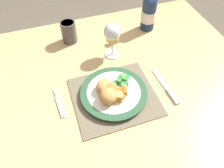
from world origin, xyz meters
name	(u,v)px	position (x,y,z in m)	size (l,w,h in m)	color
ground_plane	(112,154)	(0.00, 0.00, 0.00)	(6.00, 6.00, 0.00)	brown
dining_table	(112,95)	(0.00, 0.00, 0.64)	(1.18, 0.90, 0.74)	tan
placemat	(115,96)	(-0.02, -0.08, 0.74)	(0.30, 0.27, 0.01)	gray
dinner_plate	(114,93)	(-0.02, -0.07, 0.76)	(0.25, 0.25, 0.02)	white
breaded_croquettes	(108,91)	(-0.04, -0.08, 0.79)	(0.10, 0.13, 0.05)	#A87033
green_beans_pile	(121,82)	(0.02, -0.05, 0.77)	(0.08, 0.09, 0.02)	green
glazed_carrots	(121,93)	(0.00, -0.10, 0.78)	(0.06, 0.06, 0.02)	orange
fork	(59,104)	(-0.21, -0.05, 0.74)	(0.02, 0.14, 0.01)	silver
table_knife	(167,89)	(0.19, -0.11, 0.74)	(0.03, 0.18, 0.01)	silver
wine_glass	(112,34)	(0.05, 0.14, 0.85)	(0.07, 0.07, 0.16)	silver
bottle	(149,11)	(0.27, 0.27, 0.83)	(0.07, 0.07, 0.25)	navy
roast_potatoes	(118,96)	(-0.01, -0.11, 0.78)	(0.04, 0.04, 0.03)	#DBB256
drinking_cup	(69,32)	(-0.10, 0.29, 0.79)	(0.07, 0.07, 0.10)	#4C4747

